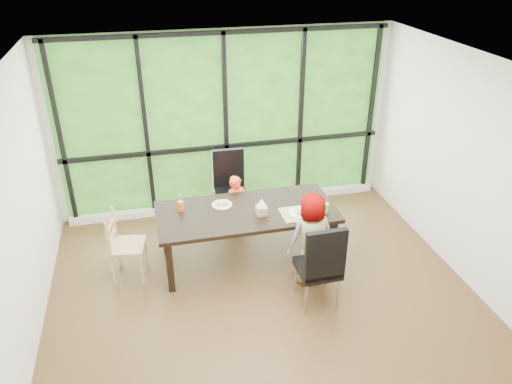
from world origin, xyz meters
TOP-DOWN VIEW (x-y plane):
  - ground at (0.00, 0.00)m, footprint 5.00×5.00m
  - back_wall at (0.00, 2.25)m, footprint 5.00×0.00m
  - foliage_backdrop at (0.00, 2.23)m, footprint 4.80×0.02m
  - window_mullions at (0.00, 2.19)m, footprint 4.80×0.06m
  - window_sill at (0.00, 2.15)m, footprint 4.80×0.12m
  - dining_table at (-0.03, 0.68)m, footprint 2.33×1.22m
  - chair_window_leather at (-0.04, 1.69)m, footprint 0.47×0.47m
  - chair_interior_leather at (0.58, -0.30)m, footprint 0.46×0.46m
  - chair_end_beech at (-1.52, 0.68)m, footprint 0.46×0.48m
  - child_toddler at (-0.03, 1.29)m, footprint 0.39×0.32m
  - child_older at (0.63, 0.11)m, footprint 0.62×0.44m
  - placemat at (0.62, 0.45)m, footprint 0.51×0.38m
  - plate_far at (-0.31, 0.88)m, footprint 0.26×0.26m
  - plate_near at (0.60, 0.46)m, footprint 0.27×0.27m
  - orange_cup at (-0.83, 0.88)m, footprint 0.08×0.08m
  - green_cup at (0.92, 0.41)m, footprint 0.08×0.08m
  - tissue_box at (0.13, 0.54)m, footprint 0.13×0.13m
  - crepe_rolls_far at (-0.31, 0.88)m, footprint 0.20×0.12m
  - crepe_rolls_near at (0.60, 0.46)m, footprint 0.15×0.12m
  - straw_white at (-0.83, 0.88)m, footprint 0.01×0.04m
  - straw_pink at (0.92, 0.41)m, footprint 0.01×0.04m
  - tissue at (0.13, 0.54)m, footprint 0.12×0.12m

SIDE VIEW (x-z plane):
  - ground at x=0.00m, z-range 0.00..0.00m
  - window_sill at x=0.00m, z-range 0.00..0.10m
  - dining_table at x=-0.03m, z-range 0.00..0.75m
  - chair_end_beech at x=-1.52m, z-range 0.00..0.90m
  - child_toddler at x=-0.03m, z-range 0.00..0.92m
  - chair_window_leather at x=-0.04m, z-range 0.00..1.08m
  - chair_interior_leather at x=0.58m, z-range 0.00..1.08m
  - child_older at x=0.63m, z-range 0.00..1.18m
  - placemat at x=0.62m, z-range 0.75..0.76m
  - plate_far at x=-0.31m, z-range 0.75..0.77m
  - plate_near at x=0.60m, z-range 0.75..0.77m
  - crepe_rolls_far at x=-0.31m, z-range 0.77..0.80m
  - crepe_rolls_near at x=0.60m, z-range 0.77..0.80m
  - tissue_box at x=0.13m, z-range 0.75..0.86m
  - green_cup at x=0.92m, z-range 0.75..0.87m
  - orange_cup at x=-0.83m, z-range 0.75..0.87m
  - straw_pink at x=0.92m, z-range 0.81..1.01m
  - straw_white at x=-0.83m, z-range 0.81..1.01m
  - tissue at x=0.13m, z-range 0.86..0.97m
  - back_wall at x=0.00m, z-range -1.15..3.85m
  - foliage_backdrop at x=0.00m, z-range 0.03..2.67m
  - window_mullions at x=0.00m, z-range 0.03..2.67m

